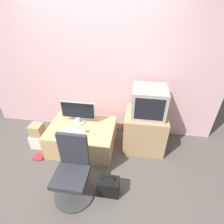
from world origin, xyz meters
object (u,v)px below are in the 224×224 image
(keyboard, at_px, (73,131))
(mouse, at_px, (87,131))
(office_chair, at_px, (73,174))
(cardboard_box_lower, at_px, (40,140))
(main_monitor, at_px, (78,113))
(crt_tv, at_px, (149,102))
(handbag, at_px, (109,186))
(book, at_px, (39,157))

(keyboard, bearing_deg, mouse, 3.57)
(office_chair, relative_size, cardboard_box_lower, 3.38)
(keyboard, relative_size, cardboard_box_lower, 1.38)
(main_monitor, distance_m, keyboard, 0.32)
(mouse, xyz_separation_m, crt_tv, (0.96, 0.31, 0.47))
(main_monitor, relative_size, handbag, 1.58)
(office_chair, bearing_deg, book, 149.29)
(crt_tv, xyz_separation_m, handbag, (-0.48, -1.04, -0.78))
(keyboard, relative_size, office_chair, 0.41)
(mouse, xyz_separation_m, cardboard_box_lower, (-0.92, 0.00, -0.33))
(main_monitor, xyz_separation_m, book, (-0.60, -0.52, -0.63))
(office_chair, bearing_deg, crt_tv, 48.83)
(cardboard_box_lower, xyz_separation_m, book, (0.11, -0.29, -0.11))
(mouse, height_order, crt_tv, crt_tv)
(keyboard, height_order, crt_tv, crt_tv)
(mouse, height_order, handbag, mouse)
(cardboard_box_lower, relative_size, book, 1.66)
(main_monitor, height_order, book, main_monitor)
(mouse, bearing_deg, handbag, -56.98)
(handbag, bearing_deg, main_monitor, 125.50)
(handbag, relative_size, book, 2.26)
(crt_tv, bearing_deg, main_monitor, -176.45)
(office_chair, xyz_separation_m, cardboard_box_lower, (-0.93, 0.78, -0.24))
(book, bearing_deg, handbag, -19.23)
(book, bearing_deg, crt_tv, 18.57)
(cardboard_box_lower, bearing_deg, mouse, -0.29)
(keyboard, distance_m, crt_tv, 1.33)
(office_chair, height_order, cardboard_box_lower, office_chair)
(crt_tv, distance_m, office_chair, 1.54)
(main_monitor, bearing_deg, book, -138.86)
(cardboard_box_lower, distance_m, handbag, 1.58)
(office_chair, bearing_deg, main_monitor, 102.58)
(main_monitor, relative_size, office_chair, 0.64)
(main_monitor, bearing_deg, handbag, -54.50)
(mouse, distance_m, crt_tv, 1.11)
(office_chair, relative_size, handbag, 2.48)
(main_monitor, bearing_deg, mouse, -47.74)
(keyboard, xyz_separation_m, handbag, (0.72, -0.72, -0.31))
(keyboard, xyz_separation_m, crt_tv, (1.19, 0.33, 0.48))
(mouse, bearing_deg, cardboard_box_lower, 179.71)
(main_monitor, height_order, keyboard, main_monitor)
(main_monitor, relative_size, crt_tv, 1.12)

